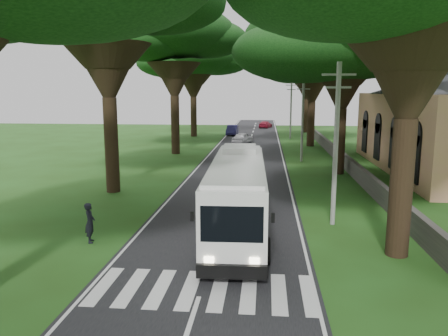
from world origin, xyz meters
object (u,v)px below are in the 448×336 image
pole_near (336,142)px  distant_car_c (265,125)px  coach_bus (238,193)px  distant_car_a (243,138)px  pole_far (291,109)px  pole_mid (303,117)px  pedestrian (90,223)px  distant_car_b (232,130)px

pole_near → distant_car_c: (-3.52, 57.70, -3.56)m
coach_bus → distant_car_a: (-1.60, 34.98, -1.12)m
pole_far → distant_car_a: bearing=-133.6°
pole_near → distant_car_c: size_ratio=1.97×
pole_mid → coach_bus: 22.21m
coach_bus → pedestrian: coach_bus is taller
distant_car_a → pedestrian: size_ratio=2.32×
pole_mid → pole_far: size_ratio=1.00×
pole_far → distant_car_a: size_ratio=1.91×
pole_mid → distant_car_c: 38.03m
pole_near → coach_bus: bearing=-161.4°
pole_far → distant_car_c: 18.40m
pole_mid → distant_car_a: bearing=115.2°
pole_near → distant_car_c: bearing=93.5°
pole_mid → distant_car_a: pole_mid is taller
coach_bus → distant_car_c: 59.31m
pole_far → pedestrian: pole_far is taller
coach_bus → distant_car_b: bearing=92.9°
pole_far → distant_car_b: bearing=152.3°
pole_far → pedestrian: size_ratio=4.45×
pole_mid → coach_bus: bearing=-102.3°
distant_car_a → distant_car_c: bearing=-78.6°
coach_bus → pedestrian: 6.81m
coach_bus → pole_near: bearing=16.8°
distant_car_b → pedestrian: (-2.60, -48.18, 0.14)m
distant_car_b → pole_mid: bearing=-69.4°
distant_car_c → pedestrian: (-7.57, -61.42, 0.28)m
distant_car_a → pole_far: bearing=-115.7°
pole_far → coach_bus: size_ratio=0.68×
pole_near → distant_car_b: bearing=100.8°
coach_bus → distant_car_c: coach_bus is taller
pole_far → pedestrian: bearing=-104.2°
pedestrian → coach_bus: bearing=-90.2°
distant_car_c → pole_far: bearing=117.7°
pole_far → distant_car_b: size_ratio=1.80×
pole_near → distant_car_b: pole_near is taller
pole_far → distant_car_a: (-6.30, -6.60, -3.44)m
pole_far → pole_mid: bearing=-90.0°
pole_near → distant_car_a: 34.16m
distant_car_a → distant_car_b: distant_car_b is taller
pole_mid → pole_far: 20.00m
pole_near → pole_mid: size_ratio=1.00×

